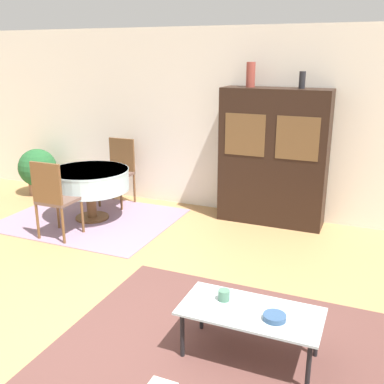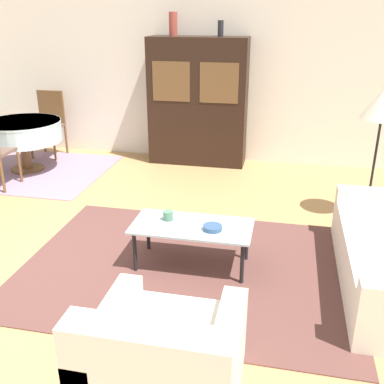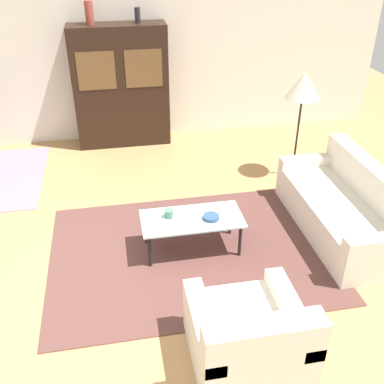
% 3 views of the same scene
% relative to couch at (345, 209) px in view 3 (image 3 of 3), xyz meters
% --- Properties ---
extents(ground_plane, '(14.00, 14.00, 0.00)m').
position_rel_couch_xyz_m(ground_plane, '(-2.98, -0.32, -0.29)').
color(ground_plane, tan).
extents(wall_back, '(10.00, 0.06, 2.70)m').
position_rel_couch_xyz_m(wall_back, '(-2.98, 3.31, 1.06)').
color(wall_back, silver).
rests_on(wall_back, ground_plane).
extents(area_rug, '(3.05, 2.25, 0.01)m').
position_rel_couch_xyz_m(area_rug, '(-1.86, -0.09, -0.29)').
color(area_rug, brown).
rests_on(area_rug, ground_plane).
extents(couch, '(0.85, 1.92, 0.81)m').
position_rel_couch_xyz_m(couch, '(0.00, 0.00, 0.00)').
color(couch, silver).
rests_on(couch, ground_plane).
extents(armchair, '(0.89, 0.91, 0.79)m').
position_rel_couch_xyz_m(armchair, '(-1.66, -1.62, -0.00)').
color(armchair, silver).
rests_on(armchair, ground_plane).
extents(coffee_table, '(1.10, 0.53, 0.41)m').
position_rel_couch_xyz_m(coffee_table, '(-1.82, -0.04, 0.09)').
color(coffee_table, black).
rests_on(coffee_table, area_rug).
extents(display_cabinet, '(1.47, 0.47, 1.89)m').
position_rel_couch_xyz_m(display_cabinet, '(-2.38, 3.03, 0.65)').
color(display_cabinet, black).
rests_on(display_cabinet, ground_plane).
extents(floor_lamp, '(0.46, 0.46, 1.51)m').
position_rel_couch_xyz_m(floor_lamp, '(-0.06, 1.40, 1.00)').
color(floor_lamp, black).
rests_on(floor_lamp, ground_plane).
extents(cup, '(0.09, 0.09, 0.09)m').
position_rel_couch_xyz_m(cup, '(-2.06, 0.03, 0.17)').
color(cup, '#4C7A60').
rests_on(cup, coffee_table).
extents(bowl, '(0.17, 0.17, 0.04)m').
position_rel_couch_xyz_m(bowl, '(-1.62, -0.09, 0.15)').
color(bowl, '#33517A').
rests_on(bowl, coffee_table).
extents(vase_tall, '(0.12, 0.12, 0.33)m').
position_rel_couch_xyz_m(vase_tall, '(-2.75, 3.03, 1.76)').
color(vase_tall, '#9E4238').
rests_on(vase_tall, display_cabinet).
extents(vase_short, '(0.08, 0.08, 0.22)m').
position_rel_couch_xyz_m(vase_short, '(-2.06, 3.03, 1.70)').
color(vase_short, '#232328').
rests_on(vase_short, display_cabinet).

